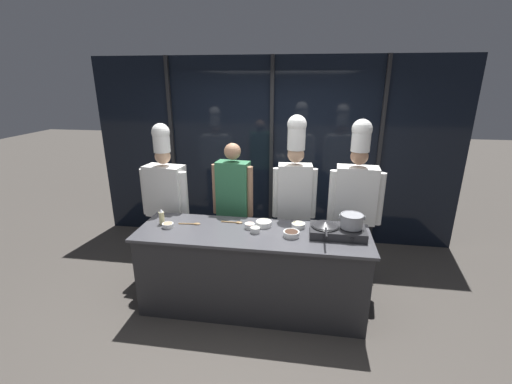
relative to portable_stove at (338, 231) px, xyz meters
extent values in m
plane|color=#47423D|center=(-0.86, -0.05, -0.94)|extent=(24.00, 24.00, 0.00)
cube|color=black|center=(-0.86, 1.75, 0.41)|extent=(5.34, 0.04, 2.70)
cube|color=#232326|center=(-2.37, 1.70, 0.41)|extent=(0.05, 0.05, 2.70)
cube|color=#232326|center=(-0.86, 1.70, 0.41)|extent=(0.05, 0.05, 2.70)
cube|color=#232326|center=(0.66, 1.70, 0.41)|extent=(0.05, 0.05, 2.70)
cube|color=#2D2D30|center=(-0.86, -0.05, -0.51)|extent=(2.33, 0.70, 0.87)
cube|color=#47474C|center=(-0.86, -0.05, -0.06)|extent=(2.40, 0.74, 0.03)
cube|color=#28282B|center=(0.00, 0.00, 0.00)|extent=(0.55, 0.32, 0.09)
cylinder|color=black|center=(-0.13, 0.00, 0.05)|extent=(0.22, 0.22, 0.01)
cylinder|color=black|center=(-0.13, -0.17, 0.00)|extent=(0.03, 0.01, 0.03)
cylinder|color=black|center=(0.13, 0.00, 0.05)|extent=(0.22, 0.22, 0.01)
cylinder|color=black|center=(0.13, -0.17, 0.00)|extent=(0.03, 0.01, 0.03)
cylinder|color=#232326|center=(-0.13, 0.00, 0.06)|extent=(0.26, 0.26, 0.01)
cone|color=#232326|center=(-0.13, 0.00, 0.07)|extent=(0.27, 0.27, 0.05)
cylinder|color=black|center=(-0.13, -0.23, 0.08)|extent=(0.02, 0.21, 0.02)
cylinder|color=#93969B|center=(0.13, 0.00, 0.12)|extent=(0.22, 0.22, 0.13)
torus|color=#93969B|center=(0.13, 0.00, 0.18)|extent=(0.22, 0.22, 0.01)
torus|color=#93969B|center=(0.01, 0.00, 0.16)|extent=(0.01, 0.05, 0.05)
torus|color=#93969B|center=(0.25, 0.00, 0.16)|extent=(0.01, 0.05, 0.05)
cylinder|color=beige|center=(-1.86, 0.01, 0.02)|extent=(0.06, 0.06, 0.14)
cone|color=white|center=(-1.86, 0.01, 0.11)|extent=(0.05, 0.05, 0.04)
cylinder|color=white|center=(-0.39, 0.14, -0.02)|extent=(0.14, 0.14, 0.05)
torus|color=white|center=(-0.39, 0.14, 0.00)|extent=(0.15, 0.15, 0.01)
cylinder|color=#E0C689|center=(-0.39, 0.14, -0.01)|extent=(0.12, 0.12, 0.03)
cylinder|color=white|center=(-1.76, -0.07, -0.02)|extent=(0.12, 0.12, 0.05)
torus|color=white|center=(-1.76, -0.07, 0.00)|extent=(0.12, 0.12, 0.01)
cylinder|color=#9E896B|center=(-1.76, -0.07, -0.01)|extent=(0.10, 0.10, 0.02)
cylinder|color=white|center=(-0.46, -0.09, -0.02)|extent=(0.16, 0.16, 0.05)
torus|color=white|center=(-0.46, -0.09, 0.01)|extent=(0.16, 0.16, 0.01)
cylinder|color=#382319|center=(-0.46, -0.09, -0.01)|extent=(0.13, 0.13, 0.03)
cylinder|color=white|center=(-0.83, -0.06, -0.02)|extent=(0.10, 0.10, 0.05)
torus|color=white|center=(-0.83, -0.06, 0.01)|extent=(0.10, 0.10, 0.01)
cylinder|color=silver|center=(-0.83, -0.06, -0.01)|extent=(0.08, 0.08, 0.03)
cylinder|color=white|center=(-0.90, 0.04, -0.02)|extent=(0.10, 0.10, 0.05)
torus|color=white|center=(-0.90, 0.04, 0.00)|extent=(0.11, 0.11, 0.01)
cylinder|color=#EAA893|center=(-0.90, 0.04, -0.01)|extent=(0.09, 0.09, 0.03)
cylinder|color=white|center=(-0.76, 0.12, -0.02)|extent=(0.17, 0.17, 0.05)
torus|color=white|center=(-0.76, 0.12, 0.01)|extent=(0.17, 0.17, 0.01)
cylinder|color=beige|center=(-0.76, 0.12, -0.01)|extent=(0.14, 0.14, 0.03)
cube|color=olive|center=(-1.60, 0.04, -0.04)|extent=(0.16, 0.03, 0.01)
ellipsoid|color=olive|center=(-1.48, 0.05, -0.04)|extent=(0.08, 0.06, 0.02)
cube|color=olive|center=(-1.16, 0.15, -0.04)|extent=(0.16, 0.02, 0.01)
ellipsoid|color=olive|center=(-1.04, 0.15, -0.04)|extent=(0.08, 0.05, 0.02)
cylinder|color=#232326|center=(-1.90, 0.53, -0.55)|extent=(0.12, 0.12, 0.78)
cylinder|color=#232326|center=(-2.15, 0.56, -0.55)|extent=(0.12, 0.12, 0.78)
cube|color=white|center=(-2.03, 0.55, 0.15)|extent=(0.50, 0.30, 0.63)
cylinder|color=white|center=(-1.77, 0.48, 0.13)|extent=(0.09, 0.09, 0.58)
cylinder|color=white|center=(-2.29, 0.54, 0.13)|extent=(0.09, 0.09, 0.58)
sphere|color=tan|center=(-2.03, 0.55, 0.58)|extent=(0.18, 0.18, 0.18)
cylinder|color=white|center=(-2.03, 0.55, 0.74)|extent=(0.19, 0.19, 0.23)
sphere|color=white|center=(-2.03, 0.55, 0.86)|extent=(0.21, 0.21, 0.21)
cylinder|color=#232326|center=(-1.08, 0.57, -0.53)|extent=(0.10, 0.10, 0.82)
cylinder|color=#232326|center=(-1.29, 0.59, -0.53)|extent=(0.10, 0.10, 0.82)
cube|color=#33754C|center=(-1.19, 0.58, 0.20)|extent=(0.40, 0.24, 0.66)
cylinder|color=#A87A5B|center=(-0.98, 0.52, 0.19)|extent=(0.08, 0.08, 0.61)
cylinder|color=#A87A5B|center=(-1.40, 0.57, 0.19)|extent=(0.08, 0.08, 0.61)
sphere|color=#A87A5B|center=(-1.19, 0.58, 0.65)|extent=(0.19, 0.19, 0.19)
cylinder|color=#2D3856|center=(-0.36, 0.66, -0.54)|extent=(0.10, 0.10, 0.80)
cylinder|color=#2D3856|center=(-0.57, 0.64, -0.54)|extent=(0.10, 0.10, 0.80)
cube|color=white|center=(-0.47, 0.65, 0.19)|extent=(0.40, 0.23, 0.65)
cylinder|color=white|center=(-0.25, 0.63, 0.17)|extent=(0.08, 0.08, 0.60)
cylinder|color=white|center=(-0.68, 0.60, 0.17)|extent=(0.08, 0.08, 0.60)
sphere|color=tan|center=(-0.47, 0.65, 0.63)|extent=(0.19, 0.19, 0.19)
cylinder|color=white|center=(-0.47, 0.65, 0.82)|extent=(0.20, 0.20, 0.28)
sphere|color=white|center=(-0.47, 0.65, 0.96)|extent=(0.22, 0.22, 0.22)
cylinder|color=#2D3856|center=(0.36, 0.59, -0.54)|extent=(0.12, 0.12, 0.81)
cylinder|color=#2D3856|center=(0.10, 0.61, -0.54)|extent=(0.12, 0.12, 0.81)
cube|color=white|center=(0.23, 0.60, 0.19)|extent=(0.47, 0.27, 0.65)
cylinder|color=white|center=(0.48, 0.55, 0.17)|extent=(0.09, 0.09, 0.60)
cylinder|color=white|center=(-0.03, 0.58, 0.17)|extent=(0.09, 0.09, 0.60)
sphere|color=#A87A5B|center=(0.23, 0.60, 0.64)|extent=(0.19, 0.19, 0.19)
cylinder|color=white|center=(0.23, 0.60, 0.81)|extent=(0.20, 0.20, 0.24)
sphere|color=white|center=(0.23, 0.60, 0.93)|extent=(0.22, 0.22, 0.22)
camera|label=1|loc=(-0.34, -3.20, 1.46)|focal=24.00mm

